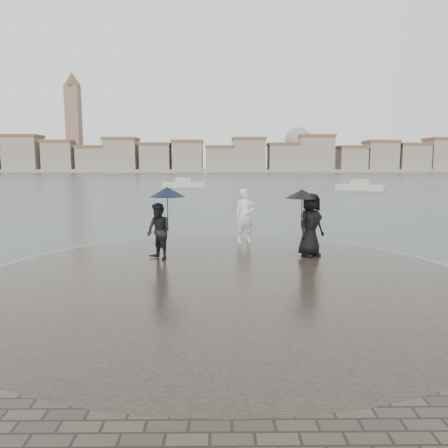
{
  "coord_description": "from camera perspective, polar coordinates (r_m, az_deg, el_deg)",
  "views": [
    {
      "loc": [
        -0.13,
        -6.72,
        3.03
      ],
      "look_at": [
        0.0,
        4.8,
        1.45
      ],
      "focal_mm": 35.0,
      "sensor_mm": 36.0,
      "label": 1
    }
  ],
  "objects": [
    {
      "name": "ground",
      "position": [
        7.37,
        0.43,
        -16.46
      ],
      "size": [
        400.0,
        400.0,
        0.0
      ],
      "primitive_type": "plane",
      "color": "#2B3835",
      "rests_on": "ground"
    },
    {
      "name": "kerb_ring",
      "position": [
        10.61,
        0.08,
        -7.88
      ],
      "size": [
        12.5,
        12.5,
        0.32
      ],
      "primitive_type": "cylinder",
      "color": "gray",
      "rests_on": "ground"
    },
    {
      "name": "quay_tip",
      "position": [
        10.61,
        0.08,
        -7.77
      ],
      "size": [
        11.9,
        11.9,
        0.36
      ],
      "primitive_type": "cylinder",
      "color": "#2D261E",
      "rests_on": "ground"
    },
    {
      "name": "statue",
      "position": [
        14.89,
        2.73,
        1.06
      ],
      "size": [
        0.77,
        0.61,
        1.84
      ],
      "primitive_type": "imported",
      "rotation": [
        0.0,
        0.0,
        0.28
      ],
      "color": "silver",
      "rests_on": "quay_tip"
    },
    {
      "name": "visitor_left",
      "position": [
        12.39,
        -8.21,
        0.54
      ],
      "size": [
        1.26,
        1.11,
        2.04
      ],
      "color": "black",
      "rests_on": "quay_tip"
    },
    {
      "name": "visitor_right",
      "position": [
        12.9,
        11.01,
        0.75
      ],
      "size": [
        1.29,
        1.11,
        1.95
      ],
      "color": "black",
      "rests_on": "quay_tip"
    },
    {
      "name": "far_skyline",
      "position": [
        167.56,
        -2.77,
        8.67
      ],
      "size": [
        260.0,
        20.0,
        37.0
      ],
      "color": "gray",
      "rests_on": "ground"
    },
    {
      "name": "boats",
      "position": [
        54.59,
        5.49,
        4.98
      ],
      "size": [
        26.74,
        10.51,
        1.5
      ],
      "color": "#B8B3A5",
      "rests_on": "ground"
    }
  ]
}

